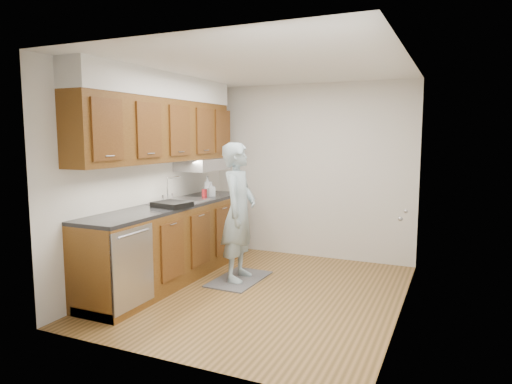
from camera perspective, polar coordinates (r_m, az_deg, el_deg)
floor at (r=5.29m, az=0.76°, el=-12.45°), size 3.50×3.50×0.00m
ceiling at (r=5.03m, az=0.81°, el=15.44°), size 3.50×3.50×0.00m
wall_left at (r=5.77m, az=-13.04°, el=1.75°), size 0.02×3.50×2.50m
wall_right at (r=4.63m, az=18.09°, el=0.30°), size 0.02×3.50×2.50m
wall_back at (r=6.65m, az=6.78°, el=2.58°), size 3.00×0.02×2.50m
counter at (r=5.71m, az=-10.42°, el=-5.97°), size 0.64×2.80×1.30m
upper_cabinets at (r=5.68m, az=-11.59°, el=8.77°), size 0.47×2.80×1.21m
closet_door at (r=4.96m, az=18.23°, el=-1.90°), size 0.02×1.22×2.05m
floor_mat at (r=5.72m, az=-2.13°, el=-10.83°), size 0.54×0.90×0.02m
person at (r=5.50m, az=-2.17°, el=-1.35°), size 0.52×0.72×1.89m
soap_bottle_a at (r=6.26m, az=-6.06°, el=0.73°), size 0.14×0.14×0.28m
soap_bottle_b at (r=6.26m, az=-5.61°, el=0.39°), size 0.13×0.13×0.20m
soap_bottle_c at (r=6.51m, az=-6.04°, el=0.56°), size 0.18×0.18×0.18m
soda_can at (r=6.06m, az=-6.47°, el=-0.22°), size 0.08×0.08×0.12m
steel_can at (r=6.19m, az=-6.16°, el=-0.11°), size 0.07×0.07×0.11m
dish_rack at (r=5.39m, az=-10.46°, el=-1.54°), size 0.44×0.39×0.06m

